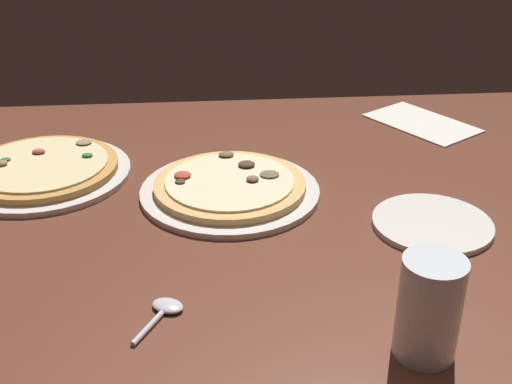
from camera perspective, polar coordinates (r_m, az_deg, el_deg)
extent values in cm
cube|color=brown|center=(99.34, 2.42, -3.90)|extent=(150.00, 110.00, 4.00)
cylinder|color=silver|center=(106.83, -2.24, 0.05)|extent=(28.76, 28.76, 1.00)
cylinder|color=tan|center=(106.33, -2.25, 0.58)|extent=(24.34, 24.34, 1.20)
cylinder|color=beige|center=(105.97, -2.26, 0.96)|extent=(20.64, 20.64, 0.40)
ellipsoid|color=brown|center=(107.12, 1.16, 1.54)|extent=(3.13, 2.86, 0.45)
ellipsoid|color=#4C3828|center=(110.16, -0.81, 2.41)|extent=(2.78, 2.38, 0.79)
ellipsoid|color=brown|center=(105.26, -0.29, 1.15)|extent=(2.01, 1.81, 0.78)
ellipsoid|color=brown|center=(113.92, -2.56, 3.26)|extent=(2.58, 1.99, 0.75)
ellipsoid|color=#4C3828|center=(105.51, -6.51, 0.92)|extent=(1.62, 1.59, 0.41)
ellipsoid|color=#AD4733|center=(107.27, -6.30, 1.48)|extent=(2.72, 2.58, 0.68)
cylinder|color=silver|center=(118.21, -17.78, 1.51)|extent=(29.41, 29.41, 1.00)
cylinder|color=#C68C47|center=(117.76, -17.86, 1.99)|extent=(25.38, 25.38, 1.20)
cylinder|color=beige|center=(117.44, -17.92, 2.34)|extent=(22.07, 22.07, 0.40)
ellipsoid|color=#387033|center=(117.27, -14.24, 3.08)|extent=(1.86, 1.37, 0.56)
ellipsoid|color=#AD4733|center=(120.91, -18.11, 3.33)|extent=(2.23, 1.61, 0.72)
ellipsoid|color=#937556|center=(118.35, -20.93, 2.34)|extent=(1.87, 1.62, 0.77)
ellipsoid|color=#387033|center=(119.96, -20.63, 2.64)|extent=(1.73, 1.31, 0.42)
ellipsoid|color=#937556|center=(122.69, -14.53, 4.15)|extent=(2.75, 2.48, 0.53)
cylinder|color=silver|center=(74.33, 14.59, -9.59)|extent=(6.90, 6.90, 11.99)
cylinder|color=silver|center=(75.22, 14.46, -10.50)|extent=(6.34, 6.34, 9.01)
cylinder|color=silver|center=(101.19, 14.85, -2.65)|extent=(17.57, 17.57, 0.90)
cube|color=silver|center=(138.81, 14.01, 5.75)|extent=(22.20, 24.62, 0.30)
ellipsoid|color=silver|center=(82.10, -7.57, -9.62)|extent=(4.86, 4.40, 1.00)
cylinder|color=silver|center=(79.75, -8.98, -11.16)|extent=(4.29, 6.90, 0.70)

